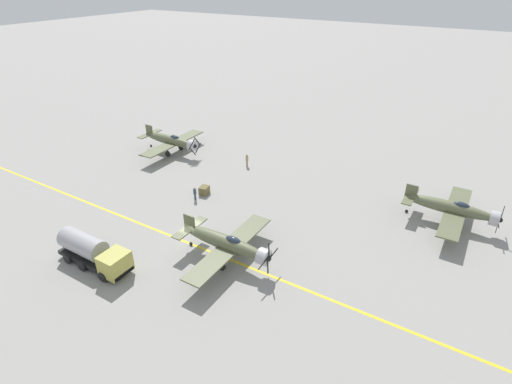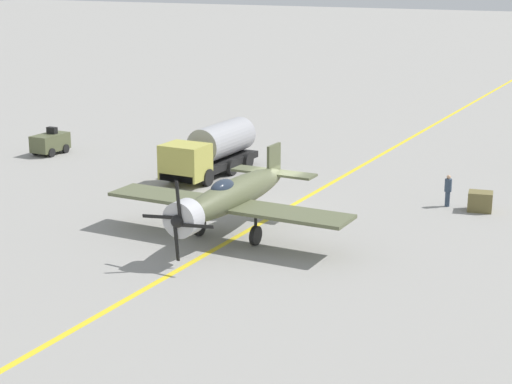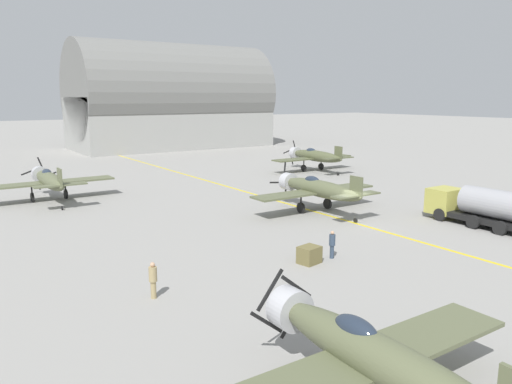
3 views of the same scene
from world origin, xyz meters
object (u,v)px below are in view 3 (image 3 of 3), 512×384
Objects in this scene: ground_crew_walking at (153,279)px; airplane_near_left at (373,357)px; airplane_far_left at (49,180)px; airplane_far_right at (314,156)px; supply_crate_by_tanker at (309,255)px; ground_crew_inspecting at (332,243)px; fuel_tanker at (478,206)px; airplane_mid_center at (318,189)px; hangar at (171,102)px.

airplane_near_left is at bearing -81.27° from ground_crew_walking.
airplane_far_right is at bearing -0.50° from airplane_far_left.
airplane_far_left is 33.30m from airplane_far_right.
supply_crate_by_tanker is at bearing -116.11° from airplane_far_right.
airplane_near_left is at bearing -128.19° from ground_crew_inspecting.
supply_crate_by_tanker is at bearing -74.38° from airplane_far_left.
airplane_far_right is 1.50× the size of fuel_tanker.
airplane_far_left is 6.54× the size of ground_crew_walking.
airplane_far_right is at bearing 48.99° from supply_crate_by_tanker.
fuel_tanker is at bearing -91.07° from airplane_far_right.
airplane_mid_center reaches higher than airplane_far_left.
airplane_far_right is 9.79× the size of supply_crate_by_tanker.
airplane_far_left reaches higher than supply_crate_by_tanker.
hangar reaches higher than supply_crate_by_tanker.
airplane_mid_center is at bearing -46.10° from airplane_far_left.
airplane_far_right reaches higher than airplane_far_left.
ground_crew_inspecting is (11.41, -0.29, -0.07)m from ground_crew_walking.
hangar is (30.50, 80.83, 6.61)m from airplane_near_left.
ground_crew_inspecting is at bearing 57.20° from airplane_near_left.
airplane_far_right reaches higher than ground_crew_walking.
hangar is at bearing 71.69° from supply_crate_by_tanker.
fuel_tanker reaches higher than supply_crate_by_tanker.
fuel_tanker is (24.17, 11.81, -0.50)m from airplane_near_left.
airplane_mid_center is at bearing 27.29° from ground_crew_walking.
airplane_far_left is 27.20m from ground_crew_walking.
airplane_far_right is at bearing 34.51° from airplane_mid_center.
airplane_near_left reaches higher than ground_crew_walking.
hangar is (22.73, 68.68, 8.11)m from supply_crate_by_tanker.
airplane_far_right is 0.33× the size of hangar.
supply_crate_by_tanker is (-9.26, -9.99, -1.50)m from airplane_mid_center.
fuel_tanker is 4.67× the size of ground_crew_inspecting.
airplane_mid_center is 12.60m from ground_crew_inspecting.
ground_crew_inspecting is 1.40× the size of supply_crate_by_tanker.
fuel_tanker is at bearing 31.44° from airplane_near_left.
airplane_near_left reaches higher than fuel_tanker.
hangar is (31.43, 41.28, 6.61)m from airplane_far_left.
ground_crew_walking reaches higher than supply_crate_by_tanker.
airplane_near_left is 1.50× the size of fuel_tanker.
airplane_far_left reaches higher than ground_crew_walking.
airplane_mid_center is at bearing 53.20° from ground_crew_inspecting.
airplane_mid_center is at bearing 57.82° from airplane_near_left.
airplane_mid_center reaches higher than airplane_far_right.
ground_crew_inspecting is at bearing -1.44° from ground_crew_walking.
hangar is (6.33, 69.01, 7.11)m from fuel_tanker.
ground_crew_inspecting is 72.28m from hangar.
airplane_far_left is 39.55m from airplane_near_left.
supply_crate_by_tanker is (7.77, 12.15, -1.50)m from airplane_near_left.
airplane_near_left is 14.50m from supply_crate_by_tanker.
supply_crate_by_tanker is at bearing -108.31° from hangar.
hangar is at bearing 61.56° from airplane_mid_center.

